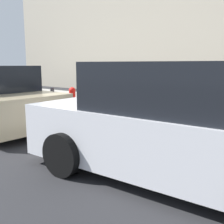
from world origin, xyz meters
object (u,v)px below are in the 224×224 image
suitcase_olive_6 (93,102)px  bollard_post (52,98)px  suitcase_red_2 (148,109)px  suitcase_silver_5 (105,104)px  fire_hydrant (72,99)px  parked_car_white_0 (178,126)px  suitcase_navy_1 (167,111)px  suitcase_teal_3 (132,109)px  suitcase_maroon_4 (118,105)px  suitcase_black_0 (185,113)px

suitcase_olive_6 → bollard_post: 1.70m
suitcase_red_2 → bollard_post: 3.54m
suitcase_silver_5 → suitcase_olive_6: 0.47m
suitcase_red_2 → bollard_post: size_ratio=1.37×
fire_hydrant → parked_car_white_0: bearing=152.5°
suitcase_navy_1 → parked_car_white_0: size_ratio=0.22×
suitcase_teal_3 → suitcase_navy_1: bearing=-173.1°
suitcase_maroon_4 → suitcase_teal_3: bearing=-178.6°
suitcase_silver_5 → suitcase_olive_6: (0.47, 0.01, 0.01)m
suitcase_red_2 → suitcase_olive_6: bearing=1.8°
suitcase_red_2 → suitcase_silver_5: suitcase_red_2 is taller
suitcase_black_0 → suitcase_silver_5: 2.38m
bollard_post → suitcase_red_2: bearing=-177.5°
suitcase_red_2 → suitcase_maroon_4: 0.91m
suitcase_teal_3 → suitcase_olive_6: size_ratio=0.83×
suitcase_red_2 → suitcase_maroon_4: bearing=3.5°
suitcase_navy_1 → fire_hydrant: size_ratio=1.30×
fire_hydrant → suitcase_silver_5: bearing=178.1°
suitcase_maroon_4 → parked_car_white_0: parked_car_white_0 is taller
suitcase_navy_1 → suitcase_red_2: size_ratio=1.00×
suitcase_black_0 → parked_car_white_0: 2.63m
suitcase_teal_3 → parked_car_white_0: size_ratio=0.18×
suitcase_black_0 → suitcase_maroon_4: bearing=1.0°
suitcase_maroon_4 → suitcase_navy_1: bearing=-174.9°
suitcase_black_0 → fire_hydrant: (3.76, -0.02, 0.03)m
suitcase_navy_1 → suitcase_maroon_4: suitcase_maroon_4 is taller
suitcase_maroon_4 → suitcase_silver_5: 0.46m
suitcase_black_0 → suitcase_red_2: size_ratio=0.81×
suitcase_black_0 → bollard_post: size_ratio=1.10×
suitcase_black_0 → suitcase_olive_6: bearing=0.7°
fire_hydrant → parked_car_white_0: size_ratio=0.17×
suitcase_red_2 → suitcase_teal_3: suitcase_red_2 is taller
suitcase_olive_6 → suitcase_silver_5: bearing=-179.0°
suitcase_teal_3 → bollard_post: (3.09, 0.11, 0.06)m
suitcase_red_2 → suitcase_navy_1: bearing=-171.9°
suitcase_red_2 → fire_hydrant: suitcase_red_2 is taller
suitcase_silver_5 → suitcase_navy_1: bearing=-176.3°
suitcase_navy_1 → suitcase_maroon_4: (1.40, 0.13, 0.02)m
suitcase_black_0 → suitcase_silver_5: suitcase_black_0 is taller
suitcase_navy_1 → fire_hydrant: bearing=1.3°
suitcase_red_2 → fire_hydrant: bearing=0.1°
suitcase_olive_6 → bollard_post: suitcase_olive_6 is taller
suitcase_silver_5 → bollard_post: (2.17, 0.10, 0.00)m
suitcase_navy_1 → parked_car_white_0: parked_car_white_0 is taller
suitcase_black_0 → suitcase_olive_6: 2.86m
suitcase_olive_6 → parked_car_white_0: size_ratio=0.21×
suitcase_silver_5 → fire_hydrant: bearing=-1.9°
parked_car_white_0 → suitcase_navy_1: bearing=-59.7°
suitcase_teal_3 → suitcase_maroon_4: (0.46, 0.01, 0.05)m
fire_hydrant → bollard_post: 0.80m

